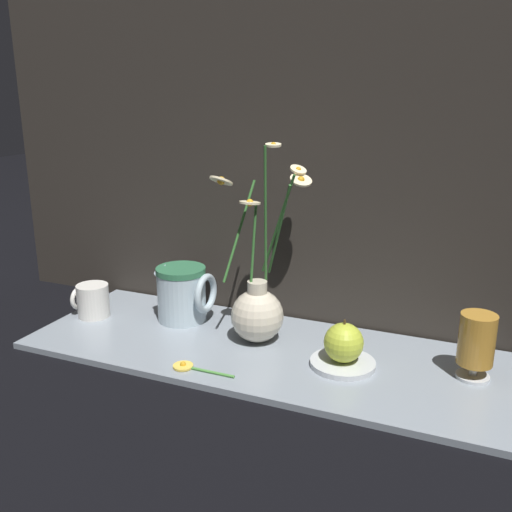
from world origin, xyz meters
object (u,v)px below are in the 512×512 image
Objects in this scene: ceramic_pitcher at (183,291)px; tea_glass at (477,342)px; orange_fruit at (344,343)px; yellow_mug at (92,300)px; vase_with_flowers at (257,308)px.

ceramic_pitcher reaches higher than tea_glass.
ceramic_pitcher reaches higher than orange_fruit.
yellow_mug is at bearing -178.07° from tea_glass.
ceramic_pitcher is 0.58m from tea_glass.
ceramic_pitcher is (0.19, 0.06, 0.03)m from yellow_mug.
tea_glass reaches higher than yellow_mug.
tea_glass is at bearing -3.11° from ceramic_pitcher.
orange_fruit is (0.37, -0.07, -0.02)m from ceramic_pitcher.
orange_fruit is (0.18, -0.04, -0.02)m from vase_with_flowers.
orange_fruit is at bearing -1.75° from yellow_mug.
ceramic_pitcher is 1.63× the size of orange_fruit.
yellow_mug is (-0.38, -0.03, -0.03)m from vase_with_flowers.
yellow_mug is 0.61× the size of ceramic_pitcher.
ceramic_pitcher is at bearing 168.47° from orange_fruit.
vase_with_flowers reaches higher than ceramic_pitcher.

